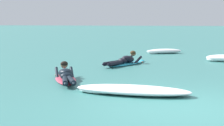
# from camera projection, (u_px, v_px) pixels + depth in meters

# --- Properties ---
(ground_plane) EXTENTS (120.00, 120.00, 0.00)m
(ground_plane) POSITION_uv_depth(u_px,v_px,m) (174.00, 56.00, 17.39)
(ground_plane) COLOR #387A75
(surfer_near) EXTENTS (1.22, 2.50, 0.55)m
(surfer_near) POSITION_uv_depth(u_px,v_px,m) (66.00, 76.00, 10.74)
(surfer_near) COLOR #E54C66
(surfer_near) RESTS_ON ground
(surfer_far) EXTENTS (1.58, 2.55, 0.54)m
(surfer_far) POSITION_uv_depth(u_px,v_px,m) (126.00, 61.00, 14.34)
(surfer_far) COLOR #2DB2D1
(surfer_far) RESTS_ON ground
(whitewater_front) EXTENTS (1.88, 1.19, 0.24)m
(whitewater_front) POSITION_uv_depth(u_px,v_px,m) (164.00, 51.00, 18.69)
(whitewater_front) COLOR white
(whitewater_front) RESTS_ON ground
(whitewater_mid_left) EXTENTS (2.82, 1.26, 0.20)m
(whitewater_mid_left) POSITION_uv_depth(u_px,v_px,m) (133.00, 90.00, 8.87)
(whitewater_mid_left) COLOR white
(whitewater_mid_left) RESTS_ON ground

